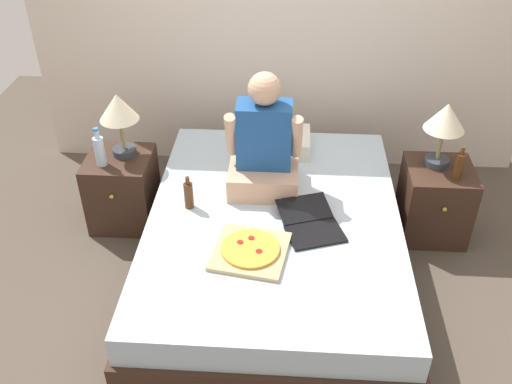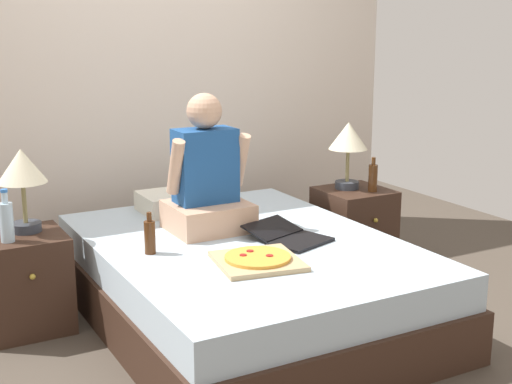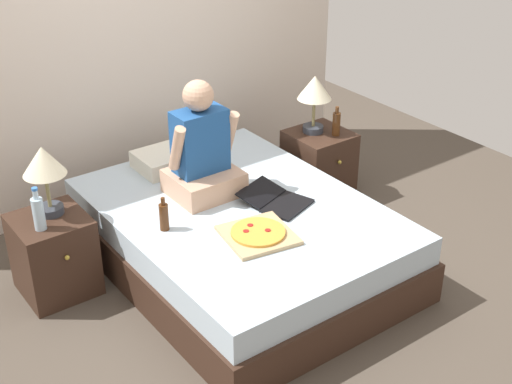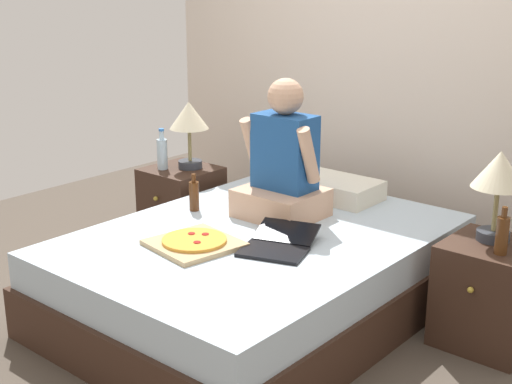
% 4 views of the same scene
% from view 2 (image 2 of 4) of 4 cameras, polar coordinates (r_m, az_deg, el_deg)
% --- Properties ---
extents(ground_plane, '(5.82, 5.82, 0.00)m').
position_cam_2_polar(ground_plane, '(4.05, -0.86, -10.15)').
color(ground_plane, '#4C4238').
extents(wall_back, '(3.82, 0.12, 2.50)m').
position_cam_2_polar(wall_back, '(5.02, -8.63, 9.06)').
color(wall_back, beige).
rests_on(wall_back, ground).
extents(bed, '(1.57, 2.11, 0.46)m').
position_cam_2_polar(bed, '(3.96, -0.87, -7.15)').
color(bed, '#382319').
rests_on(bed, ground).
extents(nightstand_left, '(0.44, 0.47, 0.53)m').
position_cam_2_polar(nightstand_left, '(4.04, -18.03, -6.86)').
color(nightstand_left, '#382319').
rests_on(nightstand_left, ground).
extents(lamp_on_left_nightstand, '(0.26, 0.26, 0.45)m').
position_cam_2_polar(lamp_on_left_nightstand, '(3.94, -18.22, 1.53)').
color(lamp_on_left_nightstand, '#333842').
rests_on(lamp_on_left_nightstand, nightstand_left).
extents(water_bottle, '(0.07, 0.07, 0.28)m').
position_cam_2_polar(water_bottle, '(3.84, -19.34, -2.18)').
color(water_bottle, silver).
rests_on(water_bottle, nightstand_left).
extents(nightstand_right, '(0.44, 0.47, 0.53)m').
position_cam_2_polar(nightstand_right, '(4.89, 7.81, -2.80)').
color(nightstand_right, '#382319').
rests_on(nightstand_right, ground).
extents(lamp_on_right_nightstand, '(0.26, 0.26, 0.45)m').
position_cam_2_polar(lamp_on_right_nightstand, '(4.78, 7.39, 4.09)').
color(lamp_on_right_nightstand, '#333842').
rests_on(lamp_on_right_nightstand, nightstand_right).
extents(beer_bottle, '(0.06, 0.06, 0.23)m').
position_cam_2_polar(beer_bottle, '(4.77, 9.34, 1.18)').
color(beer_bottle, '#512D14').
rests_on(beer_bottle, nightstand_right).
extents(pillow, '(0.52, 0.34, 0.12)m').
position_cam_2_polar(pillow, '(4.53, -5.93, -0.69)').
color(pillow, silver).
rests_on(pillow, bed).
extents(person_seated, '(0.47, 0.40, 0.78)m').
position_cam_2_polar(person_seated, '(4.05, -3.98, 0.93)').
color(person_seated, tan).
rests_on(person_seated, bed).
extents(laptop, '(0.43, 0.49, 0.07)m').
position_cam_2_polar(laptop, '(3.89, 2.83, -3.63)').
color(laptop, black).
rests_on(laptop, bed).
extents(pizza_box, '(0.46, 0.46, 0.05)m').
position_cam_2_polar(pizza_box, '(3.53, 0.14, -5.47)').
color(pizza_box, tan).
rests_on(pizza_box, bed).
extents(beer_bottle_on_bed, '(0.06, 0.06, 0.22)m').
position_cam_2_polar(beer_bottle_on_bed, '(3.69, -8.49, -3.53)').
color(beer_bottle_on_bed, '#4C2811').
rests_on(beer_bottle_on_bed, bed).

